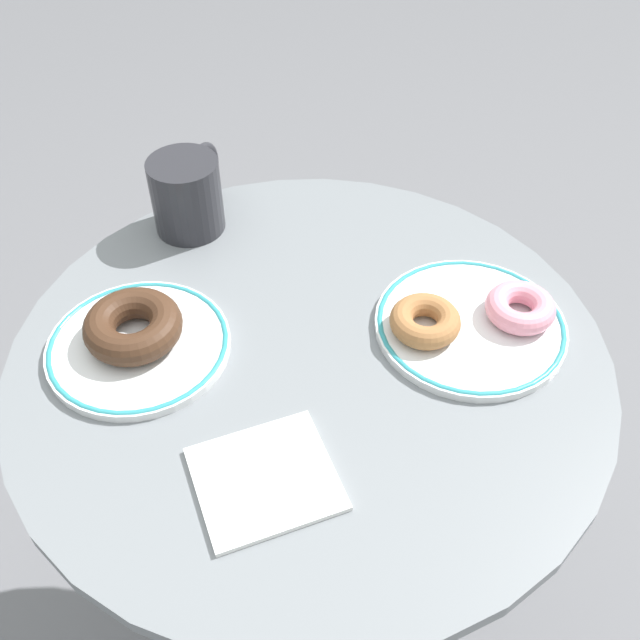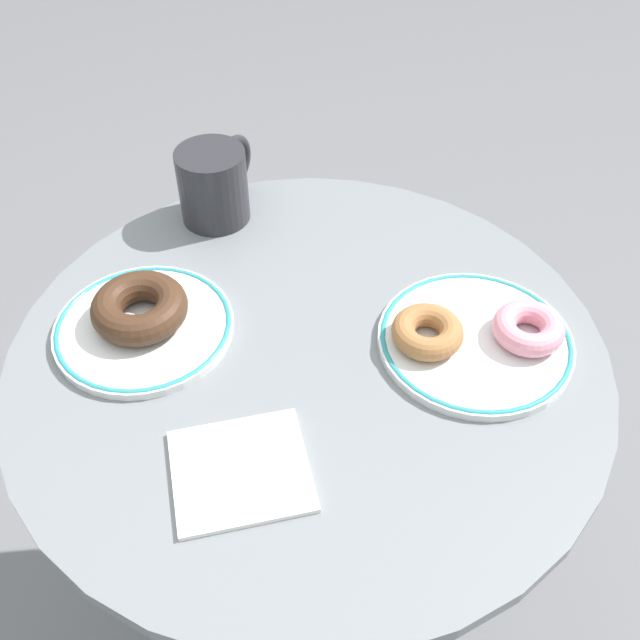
{
  "view_description": "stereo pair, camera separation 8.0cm",
  "coord_description": "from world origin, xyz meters",
  "px_view_note": "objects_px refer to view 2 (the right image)",
  "views": [
    {
      "loc": [
        -0.07,
        -0.55,
        1.33
      ],
      "look_at": [
        0.01,
        0.0,
        0.76
      ],
      "focal_mm": 41.46,
      "sensor_mm": 36.0,
      "label": 1
    },
    {
      "loc": [
        0.01,
        -0.56,
        1.33
      ],
      "look_at": [
        0.01,
        0.0,
        0.76
      ],
      "focal_mm": 41.46,
      "sensor_mm": 36.0,
      "label": 2
    }
  ],
  "objects_px": {
    "coffee_mug": "(216,184)",
    "donut_pink_frosted": "(529,328)",
    "cafe_table": "(310,455)",
    "donut_cinnamon": "(428,332)",
    "plate_right": "(476,341)",
    "paper_napkin": "(241,470)",
    "donut_chocolate": "(140,307)",
    "plate_left": "(145,327)"
  },
  "relations": [
    {
      "from": "plate_right",
      "to": "donut_cinnamon",
      "type": "height_order",
      "value": "donut_cinnamon"
    },
    {
      "from": "donut_cinnamon",
      "to": "paper_napkin",
      "type": "xyz_separation_m",
      "value": [
        -0.2,
        -0.16,
        -0.02
      ]
    },
    {
      "from": "cafe_table",
      "to": "donut_pink_frosted",
      "type": "xyz_separation_m",
      "value": [
        0.24,
        0.01,
        0.23
      ]
    },
    {
      "from": "plate_right",
      "to": "coffee_mug",
      "type": "distance_m",
      "value": 0.4
    },
    {
      "from": "donut_pink_frosted",
      "to": "paper_napkin",
      "type": "xyz_separation_m",
      "value": [
        -0.31,
        -0.17,
        -0.02
      ]
    },
    {
      "from": "donut_cinnamon",
      "to": "coffee_mug",
      "type": "bearing_deg",
      "value": 136.38
    },
    {
      "from": "cafe_table",
      "to": "paper_napkin",
      "type": "relative_size",
      "value": 5.44
    },
    {
      "from": "donut_pink_frosted",
      "to": "paper_napkin",
      "type": "distance_m",
      "value": 0.35
    },
    {
      "from": "paper_napkin",
      "to": "coffee_mug",
      "type": "height_order",
      "value": "coffee_mug"
    },
    {
      "from": "donut_pink_frosted",
      "to": "coffee_mug",
      "type": "distance_m",
      "value": 0.44
    },
    {
      "from": "cafe_table",
      "to": "plate_right",
      "type": "relative_size",
      "value": 3.25
    },
    {
      "from": "paper_napkin",
      "to": "donut_chocolate",
      "type": "bearing_deg",
      "value": 122.75
    },
    {
      "from": "donut_cinnamon",
      "to": "plate_left",
      "type": "bearing_deg",
      "value": 175.51
    },
    {
      "from": "plate_right",
      "to": "donut_cinnamon",
      "type": "relative_size",
      "value": 2.74
    },
    {
      "from": "cafe_table",
      "to": "donut_chocolate",
      "type": "relative_size",
      "value": 6.52
    },
    {
      "from": "donut_pink_frosted",
      "to": "coffee_mug",
      "type": "xyz_separation_m",
      "value": [
        -0.37,
        0.24,
        0.03
      ]
    },
    {
      "from": "plate_right",
      "to": "donut_pink_frosted",
      "type": "xyz_separation_m",
      "value": [
        0.06,
        0.0,
        0.02
      ]
    },
    {
      "from": "cafe_table",
      "to": "donut_cinnamon",
      "type": "height_order",
      "value": "donut_cinnamon"
    },
    {
      "from": "cafe_table",
      "to": "plate_left",
      "type": "distance_m",
      "value": 0.28
    },
    {
      "from": "paper_napkin",
      "to": "cafe_table",
      "type": "bearing_deg",
      "value": 68.33
    },
    {
      "from": "coffee_mug",
      "to": "plate_right",
      "type": "bearing_deg",
      "value": -37.49
    },
    {
      "from": "donut_cinnamon",
      "to": "coffee_mug",
      "type": "distance_m",
      "value": 0.36
    },
    {
      "from": "coffee_mug",
      "to": "donut_pink_frosted",
      "type": "bearing_deg",
      "value": -32.88
    },
    {
      "from": "plate_right",
      "to": "donut_cinnamon",
      "type": "distance_m",
      "value": 0.06
    },
    {
      "from": "plate_left",
      "to": "paper_napkin",
      "type": "distance_m",
      "value": 0.23
    },
    {
      "from": "paper_napkin",
      "to": "coffee_mug",
      "type": "distance_m",
      "value": 0.42
    },
    {
      "from": "plate_left",
      "to": "plate_right",
      "type": "distance_m",
      "value": 0.38
    },
    {
      "from": "donut_chocolate",
      "to": "donut_cinnamon",
      "type": "relative_size",
      "value": 1.37
    },
    {
      "from": "cafe_table",
      "to": "donut_cinnamon",
      "type": "bearing_deg",
      "value": 2.44
    },
    {
      "from": "plate_left",
      "to": "donut_cinnamon",
      "type": "xyz_separation_m",
      "value": [
        0.32,
        -0.03,
        0.02
      ]
    },
    {
      "from": "donut_chocolate",
      "to": "paper_napkin",
      "type": "xyz_separation_m",
      "value": [
        0.13,
        -0.2,
        -0.03
      ]
    },
    {
      "from": "cafe_table",
      "to": "plate_left",
      "type": "xyz_separation_m",
      "value": [
        -0.19,
        0.03,
        0.21
      ]
    },
    {
      "from": "donut_chocolate",
      "to": "donut_pink_frosted",
      "type": "distance_m",
      "value": 0.44
    },
    {
      "from": "plate_right",
      "to": "donut_pink_frosted",
      "type": "relative_size",
      "value": 2.74
    },
    {
      "from": "plate_left",
      "to": "donut_chocolate",
      "type": "bearing_deg",
      "value": 106.32
    },
    {
      "from": "paper_napkin",
      "to": "coffee_mug",
      "type": "bearing_deg",
      "value": 98.53
    },
    {
      "from": "plate_left",
      "to": "donut_chocolate",
      "type": "height_order",
      "value": "donut_chocolate"
    },
    {
      "from": "plate_left",
      "to": "plate_right",
      "type": "height_order",
      "value": "same"
    },
    {
      "from": "donut_pink_frosted",
      "to": "paper_napkin",
      "type": "relative_size",
      "value": 0.61
    },
    {
      "from": "donut_pink_frosted",
      "to": "donut_chocolate",
      "type": "bearing_deg",
      "value": 176.38
    },
    {
      "from": "cafe_table",
      "to": "coffee_mug",
      "type": "relative_size",
      "value": 5.57
    },
    {
      "from": "plate_left",
      "to": "paper_napkin",
      "type": "xyz_separation_m",
      "value": [
        0.13,
        -0.19,
        -0.0
      ]
    }
  ]
}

